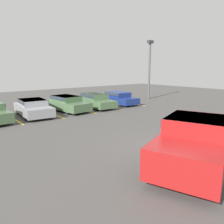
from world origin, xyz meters
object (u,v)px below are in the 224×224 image
at_px(parked_sedan_c, 66,103).
at_px(parked_sedan_e, 118,98).
at_px(parked_sedan_d, 95,100).
at_px(pickup_truck, 197,139).
at_px(parked_sedan_b, 33,107).
at_px(light_post, 149,66).

bearing_deg(parked_sedan_c, parked_sedan_e, 84.57).
bearing_deg(parked_sedan_d, parked_sedan_c, -88.69).
bearing_deg(parked_sedan_e, parked_sedan_d, -85.07).
xyz_separation_m(parked_sedan_c, parked_sedan_d, (2.72, -0.11, -0.00)).
bearing_deg(pickup_truck, parked_sedan_b, 78.04).
distance_m(pickup_truck, light_post, 17.52).
bearing_deg(parked_sedan_d, parked_sedan_b, -85.63).
bearing_deg(parked_sedan_e, light_post, 99.36).
relative_size(parked_sedan_b, parked_sedan_e, 1.00).
distance_m(parked_sedan_b, parked_sedan_c, 2.81).
height_order(parked_sedan_c, parked_sedan_d, parked_sedan_c).
xyz_separation_m(parked_sedan_c, parked_sedan_e, (5.57, -0.03, -0.03)).
relative_size(parked_sedan_d, parked_sedan_e, 1.04).
bearing_deg(parked_sedan_b, parked_sedan_d, 95.73).
bearing_deg(pickup_truck, parked_sedan_c, 64.74).
distance_m(parked_sedan_d, light_post, 8.51).
relative_size(pickup_truck, light_post, 0.91).
distance_m(parked_sedan_c, parked_sedan_e, 5.57).
distance_m(parked_sedan_b, light_post, 13.81).
distance_m(pickup_truck, parked_sedan_c, 12.18).
bearing_deg(light_post, pickup_truck, -133.04).
relative_size(parked_sedan_c, parked_sedan_e, 1.05).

